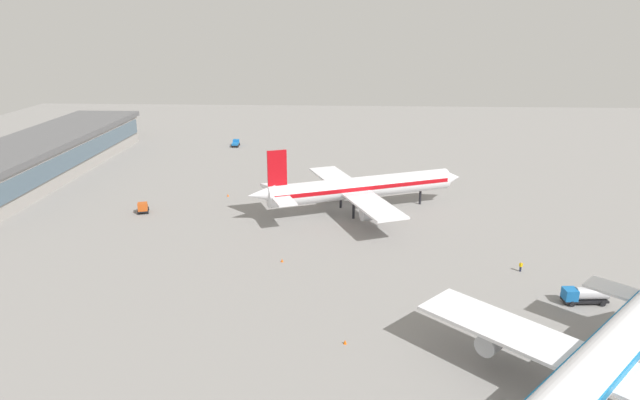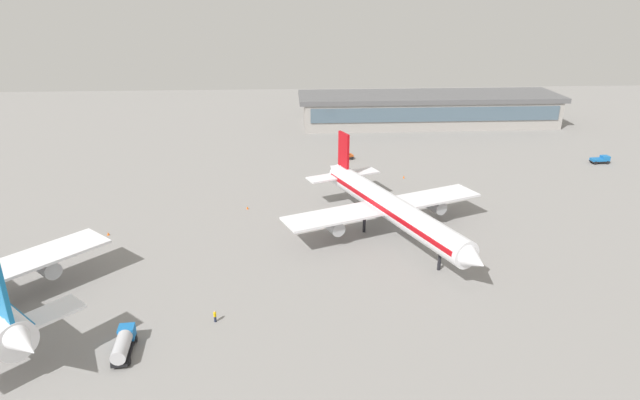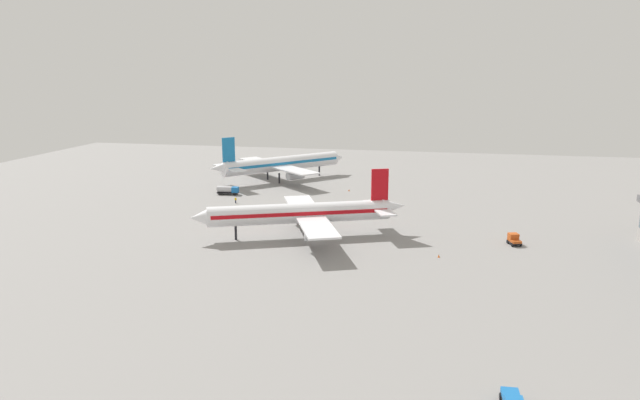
# 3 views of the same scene
# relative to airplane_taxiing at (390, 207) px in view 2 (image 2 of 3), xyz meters

# --- Properties ---
(ground) EXTENTS (288.00, 288.00, 0.00)m
(ground) POSITION_rel_airplane_taxiing_xyz_m (-2.62, -3.42, -5.29)
(ground) COLOR gray
(terminal_building) EXTENTS (82.39, 20.38, 9.65)m
(terminal_building) POSITION_rel_airplane_taxiing_xyz_m (-27.06, -81.36, -0.38)
(terminal_building) COLOR #9E9993
(terminal_building) RESTS_ON ground
(airplane_taxiing) EXTENTS (37.69, 45.62, 14.56)m
(airplane_taxiing) POSITION_rel_airplane_taxiing_xyz_m (0.00, 0.00, 0.00)
(airplane_taxiing) COLOR white
(airplane_taxiing) RESTS_ON ground
(baggage_tug) EXTENTS (3.62, 3.00, 2.30)m
(baggage_tug) POSITION_rel_airplane_taxiing_xyz_m (3.16, -45.10, -4.14)
(baggage_tug) COLOR black
(baggage_tug) RESTS_ON ground
(fuel_truck) EXTENTS (2.60, 6.43, 2.50)m
(fuel_truck) POSITION_rel_airplane_taxiing_xyz_m (37.94, 31.75, -3.91)
(fuel_truck) COLOR black
(fuel_truck) RESTS_ON ground
(pushback_tractor) EXTENTS (4.48, 2.38, 1.90)m
(pushback_tractor) POSITION_rel_airplane_taxiing_xyz_m (-60.49, -38.06, -4.32)
(pushback_tractor) COLOR black
(pushback_tractor) RESTS_ON ground
(ground_crew_worker) EXTENTS (0.39, 0.58, 1.67)m
(ground_crew_worker) POSITION_rel_airplane_taxiing_xyz_m (27.77, 25.64, -4.45)
(ground_crew_worker) COLOR #1E2338
(ground_crew_worker) RESTS_ON ground
(safety_cone_near_gate) EXTENTS (0.44, 0.44, 0.60)m
(safety_cone_near_gate) POSITION_rel_airplane_taxiing_xyz_m (50.15, -2.44, -4.99)
(safety_cone_near_gate) COLOR #EA590C
(safety_cone_near_gate) RESTS_ON ground
(safety_cone_mid_apron) EXTENTS (0.44, 0.44, 0.60)m
(safety_cone_mid_apron) POSITION_rel_airplane_taxiing_xyz_m (26.11, -13.19, -4.99)
(safety_cone_mid_apron) COLOR #EA590C
(safety_cone_mid_apron) RESTS_ON ground
(safety_cone_far_side) EXTENTS (0.44, 0.44, 0.60)m
(safety_cone_far_side) POSITION_rel_airplane_taxiing_xyz_m (-8.85, -29.72, -4.99)
(safety_cone_far_side) COLOR #EA590C
(safety_cone_far_side) RESTS_ON ground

